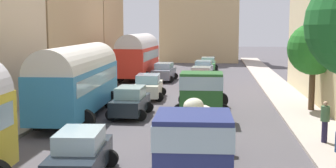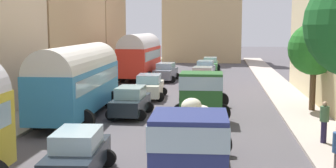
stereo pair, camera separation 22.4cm
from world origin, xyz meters
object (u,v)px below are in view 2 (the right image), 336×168
at_px(cargo_truck_1, 202,93).
at_px(car_2, 210,64).
at_px(car_1, 205,69).
at_px(car_4, 131,102).
at_px(car_0, 203,77).
at_px(car_5, 149,87).
at_px(cargo_truck_0, 191,143).
at_px(pedestrian_0, 324,121).
at_px(car_6, 166,72).
at_px(parked_bus_1, 78,78).
at_px(car_3, 78,154).
at_px(parked_bus_2, 140,54).

bearing_deg(cargo_truck_1, car_2, 90.58).
height_order(car_1, car_2, car_1).
bearing_deg(cargo_truck_1, car_1, 91.65).
distance_m(car_2, car_4, 26.28).
height_order(car_0, car_5, car_5).
distance_m(cargo_truck_0, cargo_truck_1, 10.61).
relative_size(cargo_truck_1, car_5, 1.69).
height_order(car_1, pedestrian_0, pedestrian_0).
bearing_deg(car_6, car_2, 69.41).
xyz_separation_m(car_2, car_4, (-3.61, -26.03, 0.05)).
height_order(cargo_truck_0, car_0, cargo_truck_0).
bearing_deg(car_5, parked_bus_1, -112.20).
xyz_separation_m(car_2, car_5, (-3.58, -19.95, 0.07)).
bearing_deg(car_6, car_1, 44.16).
height_order(car_0, car_3, car_0).
height_order(parked_bus_1, cargo_truck_0, parked_bus_1).
xyz_separation_m(car_1, car_5, (-3.28, -13.39, 0.02)).
xyz_separation_m(cargo_truck_1, car_0, (-0.51, 12.10, -0.48)).
relative_size(car_0, car_6, 0.90).
distance_m(cargo_truck_1, car_6, 16.34).
height_order(car_1, car_4, car_4).
bearing_deg(parked_bus_1, car_5, 67.80).
bearing_deg(car_6, cargo_truck_1, -75.94).
xyz_separation_m(car_1, pedestrian_0, (5.73, -24.64, 0.25)).
bearing_deg(car_3, car_6, 90.96).
relative_size(car_4, car_6, 0.91).
height_order(parked_bus_1, car_1, parked_bus_1).
height_order(car_2, car_5, car_5).
relative_size(car_5, pedestrian_0, 2.20).
height_order(car_5, car_6, car_5).
relative_size(cargo_truck_1, car_2, 1.58).
bearing_deg(pedestrian_0, cargo_truck_1, 133.37).
xyz_separation_m(cargo_truck_0, cargo_truck_1, (-0.13, 10.60, -0.02)).
distance_m(car_1, car_6, 4.76).
height_order(parked_bus_2, cargo_truck_1, parked_bus_2).
height_order(cargo_truck_0, car_2, cargo_truck_0).
bearing_deg(car_0, cargo_truck_1, -87.59).
relative_size(parked_bus_1, car_6, 2.28).
bearing_deg(car_2, car_3, -95.16).
bearing_deg(car_5, car_2, 79.84).
distance_m(car_1, car_2, 6.56).
distance_m(car_2, pedestrian_0, 31.67).
bearing_deg(car_2, parked_bus_2, -125.15).
xyz_separation_m(parked_bus_1, car_0, (6.08, 13.07, -1.32)).
bearing_deg(car_4, pedestrian_0, -29.76).
distance_m(parked_bus_2, car_4, 17.44).
distance_m(car_3, car_4, 10.15).
bearing_deg(car_4, parked_bus_2, 98.68).
bearing_deg(pedestrian_0, car_4, 150.24).
xyz_separation_m(cargo_truck_0, car_5, (-3.96, 16.37, -0.48)).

